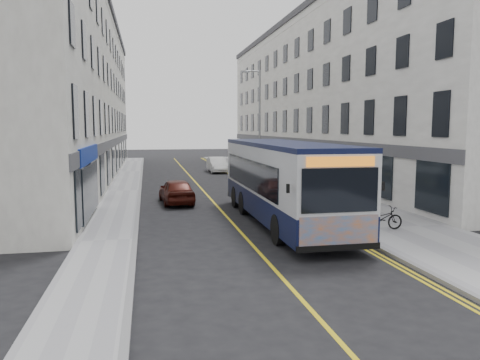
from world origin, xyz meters
name	(u,v)px	position (x,y,z in m)	size (l,w,h in m)	color
ground	(239,230)	(0.00, 0.00, 0.00)	(140.00, 140.00, 0.00)	black
pavement_east	(295,187)	(6.25, 12.00, 0.06)	(4.50, 64.00, 0.12)	#969799
pavement_west	(124,191)	(-5.00, 12.00, 0.06)	(2.00, 64.00, 0.12)	#969799
kerb_east	(263,188)	(4.00, 12.00, 0.07)	(0.18, 64.00, 0.13)	slate
kerb_west	(140,191)	(-4.00, 12.00, 0.07)	(0.18, 64.00, 0.13)	slate
road_centre_line	(203,190)	(0.00, 12.00, 0.00)	(0.12, 64.00, 0.01)	gold
road_dbl_yellow_inner	(256,189)	(3.55, 12.00, 0.00)	(0.10, 64.00, 0.01)	gold
road_dbl_yellow_outer	(259,189)	(3.75, 12.00, 0.00)	(0.10, 64.00, 0.01)	gold
terrace_east	(322,99)	(11.50, 21.00, 6.50)	(6.00, 46.00, 13.00)	white
terrace_west	(74,96)	(-9.00, 21.00, 6.50)	(6.00, 46.00, 13.00)	white
streetlamp	(258,123)	(4.17, 14.00, 4.38)	(1.32, 0.18, 8.00)	gray
city_bus	(283,179)	(2.10, 0.94, 1.88)	(2.76, 11.83, 3.44)	black
bicycle	(381,218)	(5.29, -1.60, 0.57)	(0.60, 1.73, 0.91)	black
pedestrian_near	(277,173)	(5.16, 12.65, 0.98)	(0.63, 0.41, 1.73)	brown
pedestrian_far	(288,167)	(7.05, 16.15, 1.05)	(0.90, 0.70, 1.86)	black
car_white	(217,165)	(2.74, 24.06, 0.69)	(1.45, 4.16, 1.37)	white
car_maroon	(177,191)	(-2.00, 7.05, 0.68)	(1.60, 3.97, 1.35)	#43120B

